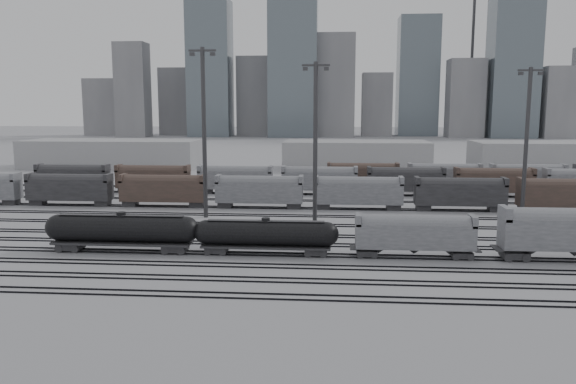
# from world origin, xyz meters

# --- Properties ---
(ground) EXTENTS (900.00, 900.00, 0.00)m
(ground) POSITION_xyz_m (0.00, 0.00, 0.00)
(ground) COLOR #BCBCC1
(ground) RESTS_ON ground
(tracks) EXTENTS (220.00, 71.50, 0.16)m
(tracks) POSITION_xyz_m (0.00, 17.50, 0.08)
(tracks) COLOR black
(tracks) RESTS_ON ground
(tank_car_a) EXTENTS (18.86, 3.14, 4.66)m
(tank_car_a) POSITION_xyz_m (-21.63, 1.00, 2.70)
(tank_car_a) COLOR black
(tank_car_a) RESTS_ON ground
(tank_car_b) EXTENTS (17.16, 2.86, 4.24)m
(tank_car_b) POSITION_xyz_m (-4.18, 1.00, 2.45)
(tank_car_b) COLOR black
(tank_car_b) RESTS_ON ground
(hopper_car_a) EXTENTS (13.66, 2.71, 4.88)m
(hopper_car_a) POSITION_xyz_m (13.11, 1.00, 3.02)
(hopper_car_a) COLOR black
(hopper_car_a) RESTS_ON ground
(hopper_car_b) EXTENTS (16.61, 3.30, 5.94)m
(hopper_car_b) POSITION_xyz_m (31.06, 1.00, 3.67)
(hopper_car_b) COLOR black
(hopper_car_b) RESTS_ON ground
(light_mast_b) EXTENTS (4.22, 0.68, 26.37)m
(light_mast_b) POSITION_xyz_m (-16.40, 23.00, 13.99)
(light_mast_b) COLOR #373739
(light_mast_b) RESTS_ON ground
(light_mast_c) EXTENTS (3.73, 0.60, 23.29)m
(light_mast_c) POSITION_xyz_m (1.20, 13.07, 12.35)
(light_mast_c) COLOR #373739
(light_mast_c) RESTS_ON ground
(light_mast_d) EXTENTS (3.68, 0.59, 23.02)m
(light_mast_d) POSITION_xyz_m (31.85, 21.59, 12.21)
(light_mast_d) COLOR #373739
(light_mast_d) RESTS_ON ground
(bg_string_near) EXTENTS (151.00, 3.00, 5.60)m
(bg_string_near) POSITION_xyz_m (8.00, 32.00, 2.80)
(bg_string_near) COLOR gray
(bg_string_near) RESTS_ON ground
(bg_string_mid) EXTENTS (151.00, 3.00, 5.60)m
(bg_string_mid) POSITION_xyz_m (18.00, 48.00, 2.80)
(bg_string_mid) COLOR black
(bg_string_mid) RESTS_ON ground
(bg_string_far) EXTENTS (66.00, 3.00, 5.60)m
(bg_string_far) POSITION_xyz_m (35.50, 56.00, 2.80)
(bg_string_far) COLOR brown
(bg_string_far) RESTS_ON ground
(warehouse_left) EXTENTS (50.00, 18.00, 8.00)m
(warehouse_left) POSITION_xyz_m (-60.00, 95.00, 4.00)
(warehouse_left) COLOR #ABACAE
(warehouse_left) RESTS_ON ground
(warehouse_mid) EXTENTS (40.00, 18.00, 8.00)m
(warehouse_mid) POSITION_xyz_m (10.00, 95.00, 4.00)
(warehouse_mid) COLOR #ABACAE
(warehouse_mid) RESTS_ON ground
(warehouse_right) EXTENTS (35.00, 18.00, 8.00)m
(warehouse_right) POSITION_xyz_m (60.00, 95.00, 4.00)
(warehouse_right) COLOR #ABACAE
(warehouse_right) RESTS_ON ground
(skyline) EXTENTS (316.00, 22.40, 95.00)m
(skyline) POSITION_xyz_m (10.84, 280.00, 34.73)
(skyline) COLOR gray
(skyline) RESTS_ON ground
(crane_left) EXTENTS (42.00, 1.80, 100.00)m
(crane_left) POSITION_xyz_m (-28.74, 305.00, 57.39)
(crane_left) COLOR #373739
(crane_left) RESTS_ON ground
(crane_right) EXTENTS (42.00, 1.80, 100.00)m
(crane_right) POSITION_xyz_m (91.26, 305.00, 57.39)
(crane_right) COLOR #373739
(crane_right) RESTS_ON ground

